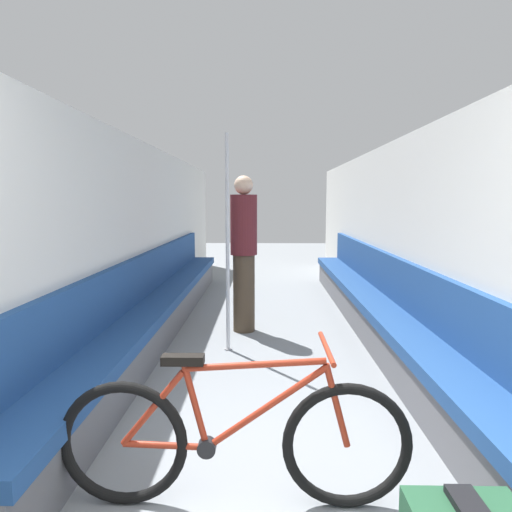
{
  "coord_description": "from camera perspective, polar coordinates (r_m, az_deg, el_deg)",
  "views": [
    {
      "loc": [
        -0.02,
        -1.03,
        1.48
      ],
      "look_at": [
        -0.09,
        2.38,
        1.07
      ],
      "focal_mm": 32.0,
      "sensor_mm": 36.0,
      "label": 1
    }
  ],
  "objects": [
    {
      "name": "bench_seat_row_right",
      "position": [
        5.27,
        14.65,
        -6.28
      ],
      "size": [
        0.42,
        6.83,
        0.9
      ],
      "color": "#5B5B60",
      "rests_on": "ground"
    },
    {
      "name": "wall_left",
      "position": [
        5.21,
        -14.73,
        2.17
      ],
      "size": [
        0.1,
        11.13,
        2.14
      ],
      "primitive_type": "cube",
      "color": "silver",
      "rests_on": "ground"
    },
    {
      "name": "bench_seat_row_left",
      "position": [
        5.26,
        -12.03,
        -6.23
      ],
      "size": [
        0.42,
        6.83,
        0.9
      ],
      "color": "#5B5B60",
      "rests_on": "ground"
    },
    {
      "name": "passenger_standing",
      "position": [
        5.13,
        -1.54,
        0.53
      ],
      "size": [
        0.3,
        0.3,
        1.76
      ],
      "rotation": [
        0.0,
        0.0,
        -2.09
      ],
      "color": "#473828",
      "rests_on": "ground"
    },
    {
      "name": "grab_pole_near",
      "position": [
        4.45,
        -3.58,
        1.12
      ],
      "size": [
        0.08,
        0.08,
        2.12
      ],
      "color": "gray",
      "rests_on": "ground"
    },
    {
      "name": "wall_right",
      "position": [
        5.22,
        17.39,
        2.09
      ],
      "size": [
        0.1,
        11.13,
        2.14
      ],
      "primitive_type": "cube",
      "color": "silver",
      "rests_on": "ground"
    },
    {
      "name": "bicycle",
      "position": [
        2.37,
        -2.75,
        -22.0
      ],
      "size": [
        1.71,
        0.46,
        0.81
      ],
      "rotation": [
        0.0,
        0.0,
        0.32
      ],
      "color": "black",
      "rests_on": "ground"
    }
  ]
}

